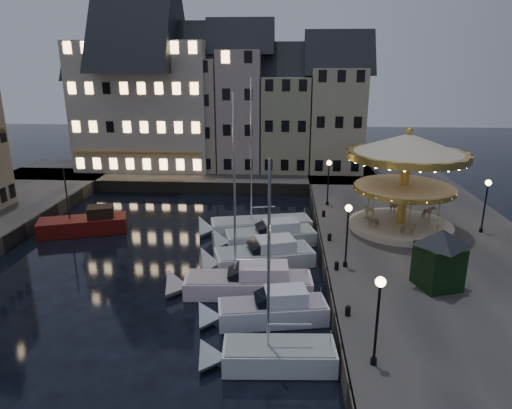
# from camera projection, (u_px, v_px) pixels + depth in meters

# --- Properties ---
(ground) EXTENTS (160.00, 160.00, 0.00)m
(ground) POSITION_uv_depth(u_px,v_px,m) (233.00, 289.00, 29.24)
(ground) COLOR black
(ground) RESTS_ON ground
(quay_east) EXTENTS (16.00, 56.00, 1.30)m
(quay_east) POSITION_uv_depth(u_px,v_px,m) (428.00, 248.00, 33.92)
(quay_east) COLOR #474442
(quay_east) RESTS_ON ground
(quay_north) EXTENTS (44.00, 12.00, 1.30)m
(quay_north) POSITION_uv_depth(u_px,v_px,m) (194.00, 175.00, 56.23)
(quay_north) COLOR #474442
(quay_north) RESTS_ON ground
(quaywall_e) EXTENTS (0.15, 44.00, 1.30)m
(quaywall_e) POSITION_uv_depth(u_px,v_px,m) (320.00, 246.00, 34.41)
(quaywall_e) COLOR #47423A
(quaywall_e) RESTS_ON ground
(quaywall_n) EXTENTS (48.00, 0.15, 1.30)m
(quaywall_n) POSITION_uv_depth(u_px,v_px,m) (201.00, 188.00, 50.39)
(quaywall_n) COLOR #47423A
(quaywall_n) RESTS_ON ground
(streetlamp_a) EXTENTS (0.44, 0.44, 4.17)m
(streetlamp_a) POSITION_uv_depth(u_px,v_px,m) (378.00, 309.00, 19.04)
(streetlamp_a) COLOR black
(streetlamp_a) RESTS_ON quay_east
(streetlamp_b) EXTENTS (0.44, 0.44, 4.17)m
(streetlamp_b) POSITION_uv_depth(u_px,v_px,m) (348.00, 227.00, 28.57)
(streetlamp_b) COLOR black
(streetlamp_b) RESTS_ON quay_east
(streetlamp_c) EXTENTS (0.44, 0.44, 4.17)m
(streetlamp_c) POSITION_uv_depth(u_px,v_px,m) (328.00, 176.00, 41.44)
(streetlamp_c) COLOR black
(streetlamp_c) RESTS_ON quay_east
(streetlamp_d) EXTENTS (0.44, 0.44, 4.17)m
(streetlamp_d) POSITION_uv_depth(u_px,v_px,m) (486.00, 199.00, 34.56)
(streetlamp_d) COLOR black
(streetlamp_d) RESTS_ON quay_east
(bollard_a) EXTENTS (0.30, 0.30, 0.57)m
(bollard_a) POSITION_uv_depth(u_px,v_px,m) (348.00, 310.00, 23.60)
(bollard_a) COLOR black
(bollard_a) RESTS_ON quay_east
(bollard_b) EXTENTS (0.30, 0.30, 0.57)m
(bollard_b) POSITION_uv_depth(u_px,v_px,m) (337.00, 265.00, 28.85)
(bollard_b) COLOR black
(bollard_b) RESTS_ON quay_east
(bollard_c) EXTENTS (0.30, 0.30, 0.57)m
(bollard_c) POSITION_uv_depth(u_px,v_px,m) (330.00, 237.00, 33.61)
(bollard_c) COLOR black
(bollard_c) RESTS_ON quay_east
(bollard_d) EXTENTS (0.30, 0.30, 0.57)m
(bollard_d) POSITION_uv_depth(u_px,v_px,m) (324.00, 213.00, 38.86)
(bollard_d) COLOR black
(bollard_d) RESTS_ON quay_east
(townhouse_na) EXTENTS (5.50, 8.00, 12.80)m
(townhouse_na) POSITION_uv_depth(u_px,v_px,m) (103.00, 114.00, 56.72)
(townhouse_na) COLOR gray
(townhouse_na) RESTS_ON quay_north
(townhouse_nb) EXTENTS (6.16, 8.00, 13.80)m
(townhouse_nb) POSITION_uv_depth(u_px,v_px,m) (146.00, 110.00, 56.24)
(townhouse_nb) COLOR slate
(townhouse_nb) RESTS_ON quay_north
(townhouse_nc) EXTENTS (6.82, 8.00, 14.80)m
(townhouse_nc) POSITION_uv_depth(u_px,v_px,m) (194.00, 107.00, 55.73)
(townhouse_nc) COLOR tan
(townhouse_nc) RESTS_ON quay_north
(townhouse_nd) EXTENTS (5.50, 8.00, 15.80)m
(townhouse_nd) POSITION_uv_depth(u_px,v_px,m) (241.00, 103.00, 55.23)
(townhouse_nd) COLOR #A89990
(townhouse_nd) RESTS_ON quay_north
(townhouse_ne) EXTENTS (6.16, 8.00, 12.80)m
(townhouse_ne) POSITION_uv_depth(u_px,v_px,m) (285.00, 115.00, 55.35)
(townhouse_ne) COLOR gray
(townhouse_ne) RESTS_ON quay_north
(townhouse_nf) EXTENTS (6.82, 8.00, 13.80)m
(townhouse_nf) POSITION_uv_depth(u_px,v_px,m) (336.00, 112.00, 54.83)
(townhouse_nf) COLOR tan
(townhouse_nf) RESTS_ON quay_north
(hotel_corner) EXTENTS (17.60, 9.00, 16.80)m
(hotel_corner) POSITION_uv_depth(u_px,v_px,m) (145.00, 98.00, 55.80)
(hotel_corner) COLOR #BDB5A5
(hotel_corner) RESTS_ON quay_north
(motorboat_a) EXTENTS (6.41, 2.35, 10.59)m
(motorboat_a) POSITION_uv_depth(u_px,v_px,m) (267.00, 356.00, 21.62)
(motorboat_a) COLOR silver
(motorboat_a) RESTS_ON ground
(motorboat_b) EXTENTS (7.14, 3.08, 2.15)m
(motorboat_b) POSITION_uv_depth(u_px,v_px,m) (265.00, 311.00, 25.33)
(motorboat_b) COLOR silver
(motorboat_b) RESTS_ON ground
(motorboat_c) EXTENTS (9.01, 2.83, 11.95)m
(motorboat_c) POSITION_uv_depth(u_px,v_px,m) (242.00, 283.00, 28.49)
(motorboat_c) COLOR silver
(motorboat_c) RESTS_ON ground
(motorboat_d) EXTENTS (8.01, 4.71, 2.15)m
(motorboat_d) POSITION_uv_depth(u_px,v_px,m) (259.00, 257.00, 32.46)
(motorboat_d) COLOR silver
(motorboat_d) RESTS_ON ground
(motorboat_e) EXTENTS (8.12, 4.20, 2.15)m
(motorboat_e) POSITION_uv_depth(u_px,v_px,m) (266.00, 237.00, 36.17)
(motorboat_e) COLOR silver
(motorboat_e) RESTS_ON ground
(motorboat_f) EXTENTS (9.54, 4.38, 12.64)m
(motorboat_f) POSITION_uv_depth(u_px,v_px,m) (254.00, 226.00, 38.88)
(motorboat_f) COLOR silver
(motorboat_f) RESTS_ON ground
(red_fishing_boat) EXTENTS (7.50, 4.56, 5.83)m
(red_fishing_boat) POSITION_uv_depth(u_px,v_px,m) (85.00, 225.00, 38.77)
(red_fishing_boat) COLOR #58100A
(red_fishing_boat) RESTS_ON ground
(carousel) EXTENTS (9.14, 9.14, 8.00)m
(carousel) POSITION_uv_depth(u_px,v_px,m) (406.00, 163.00, 34.56)
(carousel) COLOR #C5B597
(carousel) RESTS_ON quay_east
(ticket_kiosk) EXTENTS (3.46, 3.46, 4.06)m
(ticket_kiosk) POSITION_uv_depth(u_px,v_px,m) (441.00, 248.00, 26.03)
(ticket_kiosk) COLOR black
(ticket_kiosk) RESTS_ON quay_east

